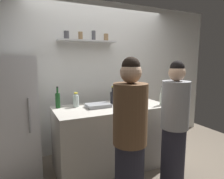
% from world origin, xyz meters
% --- Properties ---
extents(back_wall_assembly, '(4.80, 0.32, 2.60)m').
position_xyz_m(back_wall_assembly, '(-0.00, 1.25, 1.30)').
color(back_wall_assembly, white).
rests_on(back_wall_assembly, ground).
extents(refrigerator, '(0.57, 0.64, 1.64)m').
position_xyz_m(refrigerator, '(-1.40, 0.85, 0.82)').
color(refrigerator, white).
rests_on(refrigerator, ground).
extents(counter, '(1.65, 0.76, 0.92)m').
position_xyz_m(counter, '(-0.12, 0.47, 0.46)').
color(counter, '#B7B2A8').
rests_on(counter, ground).
extents(baking_pan, '(0.34, 0.24, 0.05)m').
position_xyz_m(baking_pan, '(-0.32, 0.52, 0.94)').
color(baking_pan, gray).
rests_on(baking_pan, counter).
extents(utensil_holder, '(0.10, 0.10, 0.21)m').
position_xyz_m(utensil_holder, '(0.56, 0.72, 0.97)').
color(utensil_holder, '#B2B2B7').
rests_on(utensil_holder, counter).
extents(wine_bottle_pale_glass, '(0.07, 0.07, 0.28)m').
position_xyz_m(wine_bottle_pale_glass, '(0.60, 0.23, 1.02)').
color(wine_bottle_pale_glass, '#B2BFB2').
rests_on(wine_bottle_pale_glass, counter).
extents(wine_bottle_dark_glass, '(0.07, 0.07, 0.28)m').
position_xyz_m(wine_bottle_dark_glass, '(-0.06, 0.60, 1.02)').
color(wine_bottle_dark_glass, black).
rests_on(wine_bottle_dark_glass, counter).
extents(wine_bottle_amber_glass, '(0.08, 0.08, 0.28)m').
position_xyz_m(wine_bottle_amber_glass, '(0.10, 0.40, 1.03)').
color(wine_bottle_amber_glass, '#472814').
rests_on(wine_bottle_amber_glass, counter).
extents(wine_bottle_green_glass, '(0.07, 0.07, 0.31)m').
position_xyz_m(wine_bottle_green_glass, '(-0.85, 0.71, 1.04)').
color(wine_bottle_green_glass, '#19471E').
rests_on(wine_bottle_green_glass, counter).
extents(water_bottle_plastic, '(0.08, 0.08, 0.21)m').
position_xyz_m(water_bottle_plastic, '(-0.60, 0.67, 1.01)').
color(water_bottle_plastic, silver).
rests_on(water_bottle_plastic, counter).
extents(person_brown_jacket, '(0.34, 0.34, 1.62)m').
position_xyz_m(person_brown_jacket, '(-0.36, -0.45, 0.80)').
color(person_brown_jacket, '#262633').
rests_on(person_brown_jacket, ground).
extents(person_grey_hoodie, '(0.34, 0.34, 1.59)m').
position_xyz_m(person_grey_hoodie, '(0.40, -0.25, 0.78)').
color(person_grey_hoodie, '#262633').
rests_on(person_grey_hoodie, ground).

